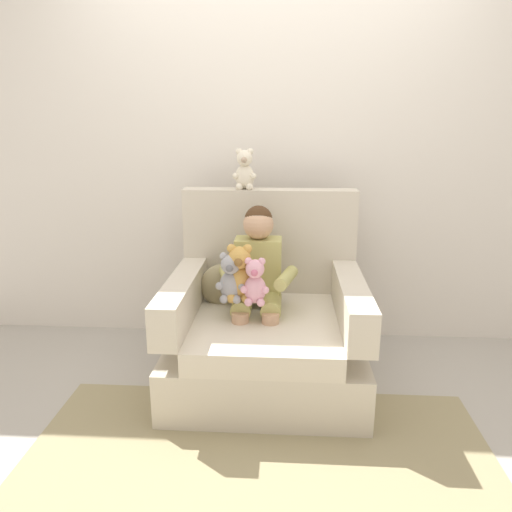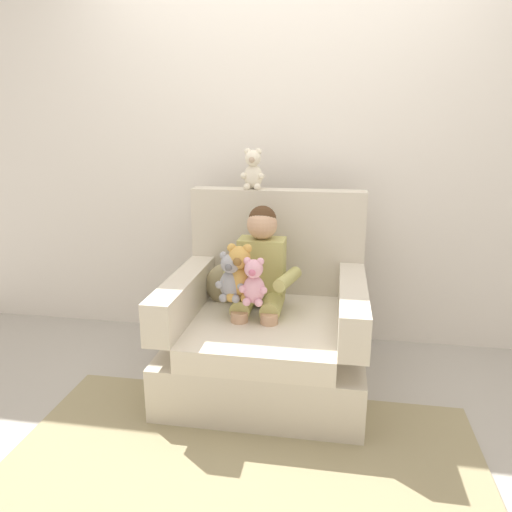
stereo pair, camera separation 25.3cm
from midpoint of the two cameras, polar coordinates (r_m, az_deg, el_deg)
ground_plane at (r=2.87m, az=-1.45°, el=-14.61°), size 8.00×8.00×0.00m
back_wall at (r=3.22m, az=-0.42°, el=13.01°), size 6.00×0.10×2.60m
floor_rug at (r=2.24m, az=-3.36°, el=-24.37°), size 2.09×1.33×0.01m
armchair at (r=2.78m, az=-1.39°, el=-8.35°), size 1.05×0.99×1.05m
seated_child at (r=2.70m, az=-2.50°, el=-2.09°), size 0.45×0.39×0.82m
plush_honey at (r=2.56m, az=-4.77°, el=-2.21°), size 0.18×0.15×0.31m
plush_grey at (r=2.56m, az=-5.81°, el=-2.70°), size 0.16×0.13×0.27m
plush_pink at (r=2.51m, az=-3.01°, el=-3.17°), size 0.15×0.12×0.25m
plush_cream_on_backrest at (r=2.93m, az=-3.84°, el=9.96°), size 0.14×0.12×0.24m
throw_pillow at (r=2.86m, az=-6.46°, el=-3.51°), size 0.27×0.14×0.26m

